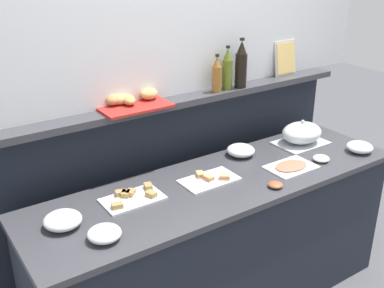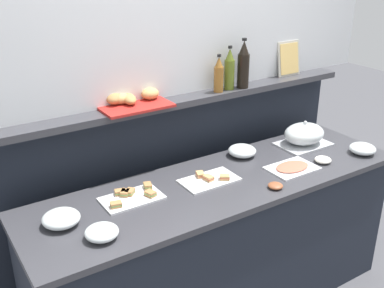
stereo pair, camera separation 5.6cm
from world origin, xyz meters
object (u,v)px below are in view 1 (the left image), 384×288
(condiment_bowl_teal, at_px, (321,158))
(vinegar_bottle_amber, at_px, (217,75))
(glass_bowl_small, at_px, (104,234))
(framed_picture, at_px, (285,58))
(bread_basket, at_px, (129,100))
(glass_bowl_extra, at_px, (360,147))
(glass_bowl_large, at_px, (63,221))
(glass_bowl_medium, at_px, (241,151))
(condiment_bowl_red, at_px, (275,185))
(olive_oil_bottle, at_px, (227,70))
(sandwich_platter_front, at_px, (133,197))
(sandwich_platter_rear, at_px, (210,179))
(serving_cloche, at_px, (302,134))
(wine_bottle_dark, at_px, (241,65))
(cold_cuts_platter, at_px, (291,167))

(condiment_bowl_teal, distance_m, vinegar_bottle_amber, 0.82)
(glass_bowl_small, distance_m, condiment_bowl_teal, 1.44)
(framed_picture, bearing_deg, glass_bowl_small, -159.80)
(bread_basket, distance_m, framed_picture, 1.23)
(glass_bowl_small, bearing_deg, condiment_bowl_teal, 0.66)
(glass_bowl_extra, bearing_deg, glass_bowl_small, 179.17)
(glass_bowl_large, height_order, glass_bowl_medium, glass_bowl_large)
(condiment_bowl_red, bearing_deg, glass_bowl_large, 165.89)
(glass_bowl_medium, distance_m, olive_oil_bottle, 0.52)
(glass_bowl_medium, bearing_deg, glass_bowl_extra, -30.01)
(vinegar_bottle_amber, distance_m, framed_picture, 0.65)
(vinegar_bottle_amber, relative_size, framed_picture, 0.99)
(condiment_bowl_red, height_order, bread_basket, bread_basket)
(sandwich_platter_front, xyz_separation_m, glass_bowl_small, (-0.27, -0.25, 0.02))
(sandwich_platter_rear, bearing_deg, serving_cloche, 5.79)
(glass_bowl_extra, relative_size, bread_basket, 0.42)
(serving_cloche, xyz_separation_m, vinegar_bottle_amber, (-0.50, 0.29, 0.41))
(vinegar_bottle_amber, bearing_deg, condiment_bowl_red, -95.72)
(glass_bowl_large, xyz_separation_m, olive_oil_bottle, (1.25, 0.37, 0.47))
(wine_bottle_dark, bearing_deg, bread_basket, 175.31)
(sandwich_platter_front, xyz_separation_m, condiment_bowl_teal, (1.17, -0.23, 0.01))
(glass_bowl_large, height_order, condiment_bowl_red, glass_bowl_large)
(glass_bowl_small, distance_m, vinegar_bottle_amber, 1.27)
(glass_bowl_medium, xyz_separation_m, olive_oil_bottle, (0.04, 0.21, 0.47))
(glass_bowl_medium, height_order, glass_bowl_extra, glass_bowl_medium)
(glass_bowl_extra, xyz_separation_m, bread_basket, (-1.29, 0.64, 0.38))
(condiment_bowl_red, bearing_deg, olive_oil_bottle, 76.63)
(vinegar_bottle_amber, bearing_deg, serving_cloche, -29.90)
(serving_cloche, bearing_deg, wine_bottle_dark, 138.28)
(glass_bowl_small, xyz_separation_m, condiment_bowl_teal, (1.44, 0.02, -0.01))
(sandwich_platter_rear, relative_size, condiment_bowl_teal, 3.20)
(condiment_bowl_teal, xyz_separation_m, bread_basket, (-0.98, 0.60, 0.39))
(cold_cuts_platter, xyz_separation_m, condiment_bowl_red, (-0.24, -0.12, 0.01))
(glass_bowl_medium, relative_size, glass_bowl_small, 1.14)
(olive_oil_bottle, xyz_separation_m, framed_picture, (0.55, 0.05, -0.01))
(wine_bottle_dark, height_order, framed_picture, wine_bottle_dark)
(serving_cloche, xyz_separation_m, glass_bowl_small, (-1.54, -0.28, -0.05))
(sandwich_platter_rear, distance_m, vinegar_bottle_amber, 0.68)
(olive_oil_bottle, bearing_deg, framed_picture, 5.04)
(glass_bowl_small, bearing_deg, bread_basket, 53.16)
(cold_cuts_platter, height_order, vinegar_bottle_amber, vinegar_bottle_amber)
(sandwich_platter_rear, relative_size, glass_bowl_extra, 1.95)
(glass_bowl_small, bearing_deg, sandwich_platter_front, 42.82)
(cold_cuts_platter, bearing_deg, bread_basket, 143.43)
(glass_bowl_extra, height_order, vinegar_bottle_amber, vinegar_bottle_amber)
(wine_bottle_dark, bearing_deg, serving_cloche, -41.72)
(glass_bowl_small, relative_size, vinegar_bottle_amber, 0.66)
(condiment_bowl_teal, xyz_separation_m, wine_bottle_dark, (-0.22, 0.54, 0.50))
(sandwich_platter_rear, bearing_deg, olive_oil_bottle, 43.01)
(sandwich_platter_rear, xyz_separation_m, wine_bottle_dark, (0.50, 0.36, 0.51))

